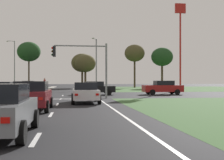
{
  "coord_description": "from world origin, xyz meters",
  "views": [
    {
      "loc": [
        4.5,
        -3.34,
        1.64
      ],
      "look_at": [
        9.47,
        33.31,
        1.7
      ],
      "focal_mm": 47.31,
      "sensor_mm": 36.0,
      "label": 1
    }
  ],
  "objects": [
    {
      "name": "edge_line_right",
      "position": [
        6.85,
        12.0,
        0.01
      ],
      "size": [
        0.14,
        24.0,
        0.01
      ],
      "primitive_type": "cube",
      "color": "silver",
      "rests_on": "ground"
    },
    {
      "name": "lane_dash_second",
      "position": [
        3.5,
        11.08,
        0.01
      ],
      "size": [
        0.14,
        2.0,
        0.01
      ],
      "primitive_type": "cube",
      "color": "silver",
      "rests_on": "ground"
    },
    {
      "name": "car_red_sixth",
      "position": [
        15.0,
        29.93,
        0.82
      ],
      "size": [
        4.58,
        2.09,
        1.61
      ],
      "rotation": [
        0.0,
        0.0,
        1.57
      ],
      "color": "#A31919",
      "rests_on": "ground"
    },
    {
      "name": "treeline_third",
      "position": [
        -4.47,
        60.16,
        7.64
      ],
      "size": [
        4.82,
        4.82,
        9.72
      ],
      "color": "#423323",
      "rests_on": "ground"
    },
    {
      "name": "lane_dash_near",
      "position": [
        3.5,
        5.08,
        0.01
      ],
      "size": [
        0.14,
        2.0,
        0.01
      ],
      "primitive_type": "cube",
      "color": "silver",
      "rests_on": "ground"
    },
    {
      "name": "treeline_fourth",
      "position": [
        7.33,
        60.1,
        5.28
      ],
      "size": [
        4.45,
        4.45,
        7.21
      ],
      "color": "#423323",
      "rests_on": "ground"
    },
    {
      "name": "ground_plane",
      "position": [
        0.0,
        30.0,
        0.0
      ],
      "size": [
        200.0,
        200.0,
        0.0
      ],
      "primitive_type": "plane",
      "color": "black"
    },
    {
      "name": "treeline_seventh",
      "position": [
        18.75,
        63.03,
        7.86
      ],
      "size": [
        4.63,
        4.63,
        9.89
      ],
      "color": "#423323",
      "rests_on": "ground"
    },
    {
      "name": "fastfood_pole_sign",
      "position": [
        22.43,
        43.9,
        10.32
      ],
      "size": [
        1.8,
        0.4,
        14.49
      ],
      "color": "red",
      "rests_on": "ground"
    },
    {
      "name": "car_black_near",
      "position": [
        7.17,
        30.2,
        0.78
      ],
      "size": [
        4.3,
        2.09,
        1.53
      ],
      "rotation": [
        0.0,
        0.0,
        -1.57
      ],
      "color": "black",
      "rests_on": "ground"
    },
    {
      "name": "traffic_signal_near_right",
      "position": [
        5.67,
        23.4,
        3.5
      ],
      "size": [
        5.03,
        0.32,
        5.01
      ],
      "color": "gray",
      "rests_on": "ground"
    },
    {
      "name": "lane_dash_fifth",
      "position": [
        3.5,
        29.08,
        0.01
      ],
      "size": [
        0.14,
        2.0,
        0.01
      ],
      "primitive_type": "cube",
      "color": "silver",
      "rests_on": "ground"
    },
    {
      "name": "car_beige_seventh",
      "position": [
        -2.29,
        44.03,
        0.8
      ],
      "size": [
        2.09,
        4.3,
        1.58
      ],
      "rotation": [
        0.0,
        0.0,
        3.14
      ],
      "color": "#BCAD8E",
      "rests_on": "ground"
    },
    {
      "name": "pedestrian_at_median",
      "position": [
        0.29,
        43.27,
        1.28
      ],
      "size": [
        0.34,
        0.34,
        1.86
      ],
      "rotation": [
        0.0,
        0.0,
        5.09
      ],
      "color": "maroon",
      "rests_on": "median_island_far"
    },
    {
      "name": "treeline_fifth",
      "position": [
        6.79,
        63.84,
        5.61
      ],
      "size": [
        4.95,
        4.95,
        7.75
      ],
      "color": "#423323",
      "rests_on": "ground"
    },
    {
      "name": "lane_dash_fourth",
      "position": [
        3.5,
        23.08,
        0.01
      ],
      "size": [
        0.14,
        2.0,
        0.01
      ],
      "primitive_type": "cube",
      "color": "silver",
      "rests_on": "ground"
    },
    {
      "name": "street_lamp_fourth",
      "position": [
        -8.77,
        66.92,
        5.9
      ],
      "size": [
        1.78,
        1.01,
        10.76
      ],
      "color": "gray",
      "rests_on": "ground"
    },
    {
      "name": "crosswalk_bar_seventh",
      "position": [
        0.5,
        24.8,
        0.01
      ],
      "size": [
        0.7,
        2.8,
        0.01
      ],
      "primitive_type": "cube",
      "color": "silver",
      "rests_on": "ground"
    },
    {
      "name": "car_teal_fifth",
      "position": [
        -2.73,
        27.92,
        0.77
      ],
      "size": [
        4.26,
        2.1,
        1.5
      ],
      "rotation": [
        0.0,
        0.0,
        1.57
      ],
      "color": "#19565B",
      "rests_on": "ground"
    },
    {
      "name": "crosswalk_bar_fifth",
      "position": [
        -1.8,
        24.8,
        0.01
      ],
      "size": [
        0.7,
        2.8,
        0.01
      ],
      "primitive_type": "cube",
      "color": "silver",
      "rests_on": "ground"
    },
    {
      "name": "stop_bar_near",
      "position": [
        3.8,
        23.0,
        0.01
      ],
      "size": [
        6.4,
        0.5,
        0.01
      ],
      "primitive_type": "cube",
      "color": "silver",
      "rests_on": "ground"
    },
    {
      "name": "car_maroon_second",
      "position": [
        2.33,
        13.24,
        0.82
      ],
      "size": [
        2.03,
        4.5,
        1.6
      ],
      "color": "maroon",
      "rests_on": "ground"
    },
    {
      "name": "street_lamp_third",
      "position": [
        8.58,
        47.3,
        4.98
      ],
      "size": [
        1.08,
        2.49,
        8.81
      ],
      "color": "gray",
      "rests_on": "ground"
    },
    {
      "name": "treeline_sixth",
      "position": [
        24.57,
        60.76,
        6.9
      ],
      "size": [
        4.89,
        4.89,
        9.03
      ],
      "color": "#423323",
      "rests_on": "ground"
    },
    {
      "name": "car_white_eighth",
      "position": [
        5.46,
        18.25,
        0.77
      ],
      "size": [
        2.01,
        4.61,
        1.5
      ],
      "color": "silver",
      "rests_on": "ground"
    },
    {
      "name": "median_island_far",
      "position": [
        0.0,
        55.0,
        0.07
      ],
      "size": [
        1.2,
        36.0,
        0.14
      ],
      "primitive_type": "cube",
      "color": "gray",
      "rests_on": "ground"
    },
    {
      "name": "lane_dash_third",
      "position": [
        3.5,
        17.08,
        0.01
      ],
      "size": [
        0.14,
        2.0,
        0.01
      ],
      "primitive_type": "cube",
      "color": "silver",
      "rests_on": "ground"
    },
    {
      "name": "grass_verge_far_right",
      "position": [
        25.5,
        54.5,
        0.0
      ],
      "size": [
        35.0,
        35.0,
        0.01
      ],
      "primitive_type": "cube",
      "color": "#385B2D",
      "rests_on": "ground"
    },
    {
      "name": "crosswalk_bar_sixth",
      "position": [
        -0.65,
        24.8,
        0.01
      ],
      "size": [
        0.7,
        2.8,
        0.01
      ],
      "primitive_type": "cube",
      "color": "silver",
      "rests_on": "ground"
    }
  ]
}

